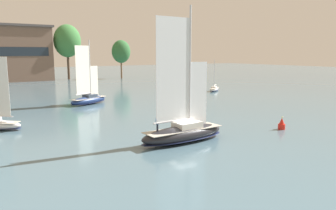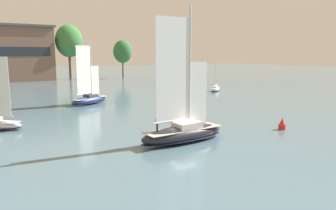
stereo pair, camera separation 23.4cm
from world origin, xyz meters
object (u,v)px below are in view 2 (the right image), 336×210
(sailboat_main, at_px, (183,132))
(channel_buoy, at_px, (282,124))
(sailboat_moored_outer_mooring, at_px, (215,89))
(tree_shore_left, at_px, (69,41))
(sailboat_moored_mid_channel, at_px, (89,99))
(tree_shore_center, at_px, (123,52))

(sailboat_main, xyz_separation_m, channel_buoy, (13.78, -2.13, -0.49))
(sailboat_moored_outer_mooring, distance_m, channel_buoy, 41.90)
(tree_shore_left, xyz_separation_m, sailboat_moored_outer_mooring, (19.28, -57.50, -13.19))
(sailboat_main, bearing_deg, sailboat_moored_mid_channel, 88.60)
(sailboat_moored_outer_mooring, bearing_deg, tree_shore_center, 91.44)
(tree_shore_center, height_order, sailboat_main, sailboat_main)
(channel_buoy, bearing_deg, sailboat_moored_outer_mooring, 60.07)
(sailboat_moored_mid_channel, distance_m, channel_buoy, 35.82)
(sailboat_moored_mid_channel, bearing_deg, channel_buoy, -68.70)
(tree_shore_left, relative_size, sailboat_moored_mid_channel, 1.65)
(tree_shore_center, xyz_separation_m, sailboat_moored_outer_mooring, (1.28, -51.03, -9.45))
(sailboat_moored_mid_channel, xyz_separation_m, channel_buoy, (13.01, -33.37, -0.33))
(tree_shore_center, bearing_deg, sailboat_moored_outer_mooring, -88.56)
(tree_shore_left, height_order, sailboat_main, tree_shore_left)
(sailboat_main, height_order, sailboat_moored_mid_channel, sailboat_main)
(tree_shore_left, bearing_deg, sailboat_main, -99.54)
(tree_shore_left, height_order, tree_shore_center, tree_shore_left)
(sailboat_moored_outer_mooring, height_order, channel_buoy, sailboat_moored_outer_mooring)
(sailboat_moored_mid_channel, bearing_deg, sailboat_main, -91.40)
(tree_shore_center, distance_m, sailboat_moored_outer_mooring, 51.91)
(tree_shore_left, bearing_deg, sailboat_moored_mid_channel, -103.62)
(tree_shore_left, bearing_deg, sailboat_moored_outer_mooring, -71.47)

